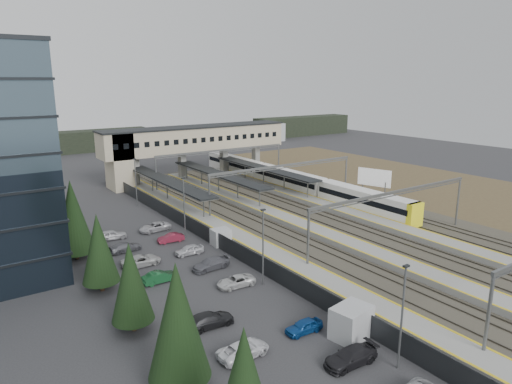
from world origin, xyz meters
TOP-DOWN VIEW (x-y plane):
  - ground at (0.00, 0.00)m, footprint 220.00×220.00m
  - conifer_row at (-22.00, -3.86)m, footprint 4.42×49.82m
  - car_park at (-13.31, -5.48)m, footprint 10.52×44.50m
  - lampposts at (-8.00, 1.25)m, footprint 0.50×53.25m
  - fence at (-6.50, 5.00)m, footprint 0.08×90.00m
  - relay_cabin_near at (-7.79, -20.08)m, footprint 3.55×2.85m
  - relay_cabin_far at (-5.66, 4.54)m, footprint 2.37×2.01m
  - rail_corridor at (9.34, 5.00)m, footprint 34.00×90.00m
  - canopies at (7.00, 27.00)m, footprint 23.10×30.00m
  - footbridge at (7.70, 42.00)m, footprint 40.40×6.40m
  - gantries at (12.00, 3.00)m, footprint 28.40×62.28m
  - train at (20.00, 22.80)m, footprint 2.76×57.60m
  - billboard at (28.84, 9.85)m, footprint 2.11×5.82m
  - scrub_east at (45.00, 5.00)m, footprint 34.00×120.00m
  - treeline_far at (23.81, 92.28)m, footprint 170.00×19.00m

SIDE VIEW (x-z plane):
  - ground at x=0.00m, z-range 0.00..0.00m
  - scrub_east at x=45.00m, z-range 0.00..0.06m
  - rail_corridor at x=9.34m, z-range -0.17..0.75m
  - car_park at x=-13.31m, z-range -0.04..1.25m
  - fence at x=-6.50m, z-range 0.00..2.00m
  - relay_cabin_far at x=-5.66m, z-range 0.00..2.09m
  - relay_cabin_near at x=-7.79m, z-range 0.00..2.67m
  - train at x=20.00m, z-range 0.24..3.71m
  - treeline_far at x=23.81m, z-range -0.55..6.45m
  - billboard at x=28.84m, z-range 0.90..6.11m
  - canopies at x=7.00m, z-range 2.28..5.56m
  - lampposts at x=-8.00m, z-range 0.30..8.37m
  - conifer_row at x=-22.00m, z-range 0.09..9.59m
  - gantries at x=12.00m, z-range 2.41..9.58m
  - footbridge at x=7.70m, z-range 2.33..13.53m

